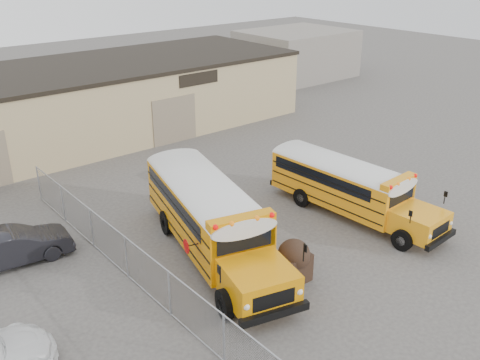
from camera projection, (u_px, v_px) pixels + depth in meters
ground at (294, 256)px, 21.97m from camera, size 120.00×120.00×0.00m
warehouse at (81, 102)px, 35.17m from camera, size 30.20×10.20×4.67m
chainlink_fence at (127, 257)px, 20.23m from camera, size 0.07×18.07×1.81m
distant_building_right at (296, 54)px, 52.08m from camera, size 10.00×8.00×4.40m
school_bus_left at (163, 161)px, 27.00m from camera, size 5.10×10.75×3.06m
school_bus_right at (266, 153)px, 28.76m from camera, size 2.64×9.09×2.64m
tarp_bundle at (294, 260)px, 20.11m from camera, size 1.25×1.25×1.70m
car_dark at (14, 246)px, 21.28m from camera, size 4.57×2.03×1.46m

